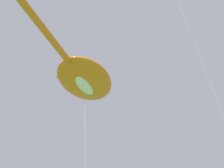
{
  "coord_description": "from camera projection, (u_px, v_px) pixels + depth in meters",
  "views": [
    {
      "loc": [
        -8.69,
        2.45,
        1.73
      ],
      "look_at": [
        -0.26,
        11.02,
        11.77
      ],
      "focal_mm": 40.73,
      "sensor_mm": 36.0,
      "label": 1
    }
  ],
  "objects": [
    {
      "name": "big_show_kite",
      "position": [
        83.0,
        78.0,
        22.18
      ],
      "size": [
        14.06,
        8.06,
        17.13
      ],
      "rotation": [
        0.0,
        0.0,
        0.39
      ],
      "color": "orange",
      "rests_on": "ground"
    },
    {
      "name": "small_kite_stunt_black",
      "position": [
        60.0,
        76.0,
        34.94
      ],
      "size": [
        1.45,
        2.99,
        25.62
      ],
      "rotation": [
        0.0,
        0.0,
        -1.67
      ],
      "color": "yellow",
      "rests_on": "ground"
    }
  ]
}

